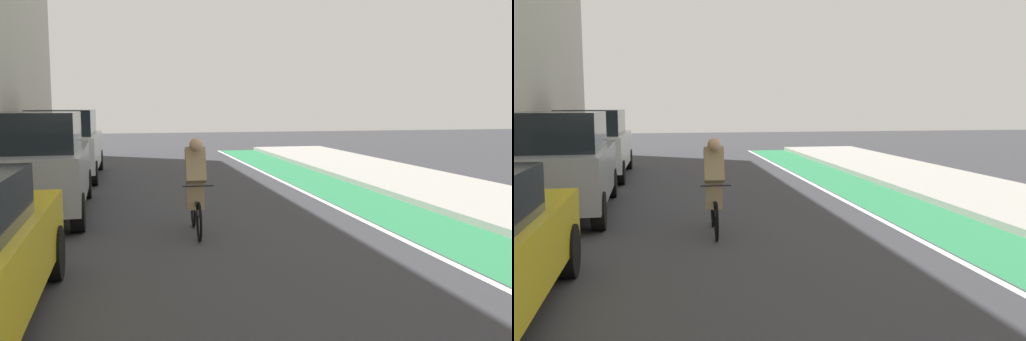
# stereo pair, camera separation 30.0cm
# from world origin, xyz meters

# --- Properties ---
(ground_plane) EXTENTS (71.81, 71.81, 0.00)m
(ground_plane) POSITION_xyz_m (0.00, 12.32, 0.00)
(ground_plane) COLOR #38383D
(bike_lane_paint) EXTENTS (1.60, 32.64, 0.00)m
(bike_lane_paint) POSITION_xyz_m (3.54, 14.32, 0.00)
(bike_lane_paint) COLOR #2D8451
(bike_lane_paint) RESTS_ON ground
(lane_divider_stripe) EXTENTS (0.12, 32.64, 0.00)m
(lane_divider_stripe) POSITION_xyz_m (2.64, 14.32, 0.00)
(lane_divider_stripe) COLOR white
(lane_divider_stripe) RESTS_ON ground
(parked_suv_silver) EXTENTS (2.05, 4.61, 1.98)m
(parked_suv_silver) POSITION_xyz_m (-3.29, 16.36, 1.02)
(parked_suv_silver) COLOR #9EA0A8
(parked_suv_silver) RESTS_ON ground
(parked_suv_white) EXTENTS (1.95, 4.80, 1.98)m
(parked_suv_white) POSITION_xyz_m (-3.29, 21.98, 1.02)
(parked_suv_white) COLOR silver
(parked_suv_white) RESTS_ON ground
(cyclist_trailing) EXTENTS (0.48, 1.68, 1.59)m
(cyclist_trailing) POSITION_xyz_m (-0.48, 14.12, 0.80)
(cyclist_trailing) COLOR black
(cyclist_trailing) RESTS_ON ground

